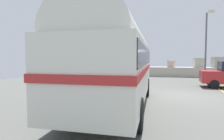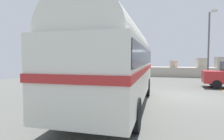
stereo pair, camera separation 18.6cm
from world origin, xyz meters
The scene contains 4 objects.
ground centered at (0.00, 0.00, 0.01)m, with size 32.00×26.00×0.02m.
breakwater centered at (-0.32, 11.80, 0.75)m, with size 31.36×2.08×2.48m.
vintage_coach centered at (-2.80, -3.07, 2.05)m, with size 2.70×8.66×3.70m.
lamp_post centered at (2.78, 7.11, 3.43)m, with size 0.45×1.02×6.05m.
Camera 2 is at (-0.83, -10.72, 2.05)m, focal length 29.97 mm.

